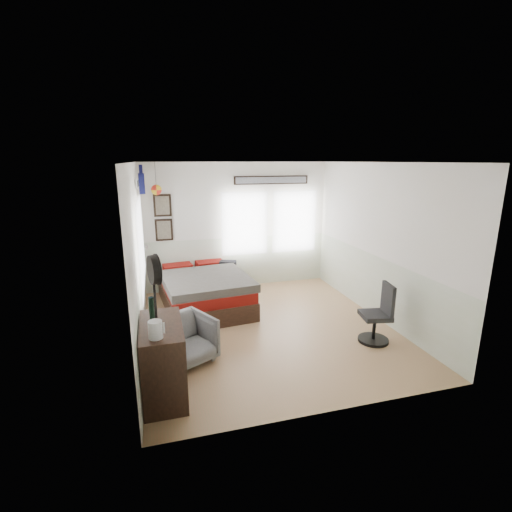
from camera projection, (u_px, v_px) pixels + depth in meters
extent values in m
cube|color=#A48055|center=(268.00, 328.00, 6.24)|extent=(4.00, 4.50, 0.01)
cube|color=silver|center=(238.00, 226.00, 8.00)|extent=(4.00, 0.02, 2.70)
cube|color=silver|center=(334.00, 299.00, 3.80)|extent=(4.00, 0.02, 2.70)
cube|color=silver|center=(138.00, 258.00, 5.38)|extent=(0.02, 4.50, 2.70)
cube|color=silver|center=(379.00, 242.00, 6.42)|extent=(0.02, 4.50, 2.70)
cube|color=white|center=(270.00, 162.00, 5.56)|extent=(4.00, 4.50, 0.02)
cube|color=beige|center=(238.00, 262.00, 8.19)|extent=(4.00, 0.01, 1.10)
cube|color=beige|center=(142.00, 309.00, 5.59)|extent=(0.01, 4.50, 1.10)
cube|color=beige|center=(375.00, 286.00, 6.62)|extent=(0.01, 4.50, 1.10)
cube|color=silver|center=(141.00, 243.00, 5.88)|extent=(0.03, 2.20, 1.35)
cube|color=silver|center=(245.00, 224.00, 7.99)|extent=(0.95, 0.03, 1.30)
cube|color=silver|center=(295.00, 222.00, 8.29)|extent=(0.95, 0.03, 1.30)
cube|color=black|center=(164.00, 230.00, 7.57)|extent=(0.35, 0.03, 0.45)
cube|color=black|center=(162.00, 205.00, 7.44)|extent=(0.35, 0.03, 0.45)
cube|color=#7F7259|center=(164.00, 230.00, 7.55)|extent=(0.27, 0.01, 0.37)
cube|color=#7F7259|center=(162.00, 205.00, 7.43)|extent=(0.27, 0.01, 0.37)
cube|color=black|center=(272.00, 180.00, 7.92)|extent=(1.65, 0.03, 0.18)
cube|color=gray|center=(272.00, 180.00, 7.91)|extent=(1.58, 0.01, 0.13)
cube|color=white|center=(137.00, 184.00, 6.22)|extent=(0.02, 0.48, 0.14)
sphere|color=red|center=(156.00, 190.00, 7.09)|extent=(0.20, 0.20, 0.20)
cube|color=black|center=(204.00, 298.00, 7.08)|extent=(1.67, 2.22, 0.33)
cube|color=maroon|center=(204.00, 286.00, 7.02)|extent=(1.62, 2.18, 0.19)
cube|color=#53514C|center=(205.00, 281.00, 6.76)|extent=(1.67, 1.68, 0.15)
cube|color=maroon|center=(182.00, 267.00, 7.66)|extent=(0.61, 0.41, 0.15)
cube|color=maroon|center=(214.00, 264.00, 7.84)|extent=(0.61, 0.41, 0.15)
cube|color=black|center=(163.00, 360.00, 4.36)|extent=(0.48, 1.00, 0.90)
imported|color=gray|center=(186.00, 340.00, 5.13)|extent=(0.94, 0.95, 0.64)
cube|color=black|center=(228.00, 281.00, 7.90)|extent=(0.55, 0.48, 0.47)
cylinder|color=black|center=(373.00, 340.00, 5.76)|extent=(0.47, 0.47, 0.04)
cylinder|color=black|center=(374.00, 328.00, 5.71)|extent=(0.05, 0.05, 0.36)
cube|color=black|center=(375.00, 316.00, 5.66)|extent=(0.48, 0.48, 0.07)
cube|color=black|center=(388.00, 299.00, 5.61)|extent=(0.12, 0.38, 0.47)
cylinder|color=silver|center=(155.00, 330.00, 3.90)|extent=(0.15, 0.15, 0.19)
cube|color=silver|center=(164.00, 328.00, 3.92)|extent=(0.02, 0.02, 0.12)
cylinder|color=black|center=(152.00, 308.00, 4.39)|extent=(0.07, 0.07, 0.27)
cylinder|color=black|center=(155.00, 300.00, 4.11)|extent=(0.03, 0.03, 0.65)
cylinder|color=black|center=(153.00, 270.00, 4.03)|extent=(0.14, 0.33, 0.33)
cylinder|color=black|center=(157.00, 270.00, 4.04)|extent=(0.11, 0.34, 0.35)
cube|color=black|center=(228.00, 266.00, 7.82)|extent=(0.39, 0.32, 0.20)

